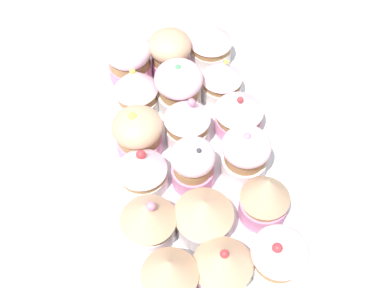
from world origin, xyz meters
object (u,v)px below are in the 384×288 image
cupcake_15 (138,133)px  cupcake_16 (136,90)px  cupcake_1 (265,197)px  cupcake_10 (178,87)px  cupcake_11 (173,52)px  cupcake_3 (239,112)px  cupcake_6 (225,264)px  cupcake_12 (170,275)px  cupcake_2 (245,154)px  cupcake_9 (187,121)px  cupcake_14 (142,170)px  baking_tray (192,160)px  cupcake_8 (193,165)px  cupcake_17 (129,58)px  cupcake_7 (204,215)px  cupcake_5 (211,42)px  cupcake_4 (222,80)px  cupcake_0 (278,257)px  cupcake_13 (148,220)px

cupcake_15 → cupcake_16: size_ratio=0.92×
cupcake_1 → cupcake_10: cupcake_10 is taller
cupcake_11 → cupcake_3: bearing=-151.8°
cupcake_6 → cupcake_12: bearing=91.6°
cupcake_2 → cupcake_9: cupcake_9 is taller
cupcake_11 → cupcake_14: bearing=158.8°
baking_tray → cupcake_3: cupcake_3 is taller
cupcake_11 → cupcake_16: size_ratio=0.91×
cupcake_8 → cupcake_11: 18.90cm
cupcake_1 → cupcake_2: bearing=5.7°
cupcake_2 → cupcake_9: size_ratio=0.96×
cupcake_3 → cupcake_14: 14.72cm
cupcake_12 → cupcake_14: bearing=3.9°
cupcake_3 → cupcake_15: bearing=93.1°
cupcake_17 → cupcake_6: bearing=-169.2°
cupcake_3 → cupcake_12: cupcake_12 is taller
cupcake_6 → cupcake_7: 6.26cm
cupcake_5 → cupcake_15: bearing=137.8°
cupcake_6 → cupcake_12: 5.97cm
cupcake_4 → cupcake_15: cupcake_15 is taller
cupcake_8 → cupcake_9: same height
baking_tray → cupcake_9: 5.26cm
cupcake_5 → cupcake_0: bearing=-179.9°
cupcake_6 → cupcake_9: size_ratio=0.94×
cupcake_9 → cupcake_16: (6.49, 5.60, 0.03)cm
cupcake_5 → cupcake_15: size_ratio=1.01×
cupcake_13 → cupcake_10: bearing=-20.1°
cupcake_3 → cupcake_16: cupcake_16 is taller
cupcake_7 → cupcake_11: 25.52cm
cupcake_10 → cupcake_11: bearing=-4.5°
cupcake_13 → cupcake_6: bearing=-132.7°
cupcake_10 → cupcake_17: 8.73cm
cupcake_4 → cupcake_12: cupcake_12 is taller
cupcake_3 → cupcake_6: size_ratio=0.97×
cupcake_14 → cupcake_16: 12.21cm
baking_tray → cupcake_5: 17.94cm
cupcake_7 → cupcake_14: size_ratio=1.04×
cupcake_4 → cupcake_5: bearing=-0.3°
cupcake_2 → cupcake_9: bearing=43.9°
baking_tray → cupcake_11: cupcake_11 is taller
cupcake_11 → cupcake_5: bearing=-80.4°
cupcake_0 → cupcake_5: size_ratio=0.92×
cupcake_11 → cupcake_14: cupcake_11 is taller
cupcake_4 → cupcake_14: bearing=133.8°
cupcake_5 → cupcake_9: bearing=155.6°
cupcake_8 → cupcake_12: bearing=158.7°
cupcake_15 → cupcake_2: bearing=-115.4°
cupcake_6 → cupcake_11: (31.67, -0.09, 0.03)cm
cupcake_1 → cupcake_13: bearing=90.9°
cupcake_2 → cupcake_4: size_ratio=1.10×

